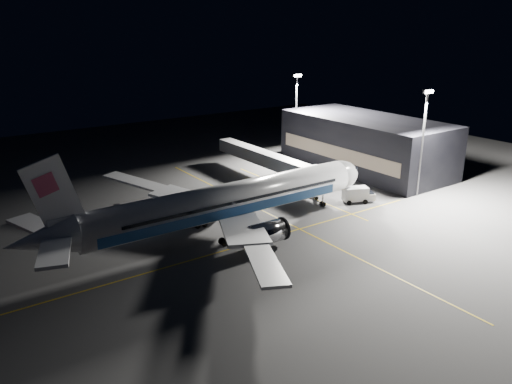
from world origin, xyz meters
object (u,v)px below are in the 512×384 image
(airliner, at_px, (223,203))
(floodlight_mast_north, at_px, (296,108))
(service_truck, at_px, (358,194))
(baggage_tug, at_px, (117,210))
(floodlight_mast_south, at_px, (423,134))
(safety_cone_c, at_px, (222,219))
(jet_bridge, at_px, (271,161))
(safety_cone_a, at_px, (166,211))
(safety_cone_b, at_px, (217,199))

(airliner, bearing_deg, floodlight_mast_north, 37.91)
(service_truck, relative_size, baggage_tug, 2.30)
(floodlight_mast_south, bearing_deg, safety_cone_c, 164.61)
(baggage_tug, bearing_deg, floodlight_mast_south, -15.59)
(airliner, relative_size, jet_bridge, 1.79)
(floodlight_mast_south, height_order, safety_cone_a, floodlight_mast_south)
(floodlight_mast_south, xyz_separation_m, safety_cone_a, (-44.70, 19.69, -12.03))
(service_truck, relative_size, safety_cone_c, 9.68)
(floodlight_mast_south, bearing_deg, safety_cone_b, 149.52)
(airliner, xyz_separation_m, baggage_tug, (-11.10, 17.78, -4.33))
(jet_bridge, relative_size, safety_cone_b, 53.53)
(baggage_tug, distance_m, safety_cone_a, 8.55)
(floodlight_mast_south, relative_size, safety_cone_c, 31.58)
(jet_bridge, height_order, baggage_tug, jet_bridge)
(floodlight_mast_north, distance_m, safety_cone_b, 40.31)
(floodlight_mast_south, distance_m, baggage_tug, 58.50)
(jet_bridge, height_order, service_truck, jet_bridge)
(floodlight_mast_south, xyz_separation_m, baggage_tug, (-52.18, 23.79, -11.54))
(airliner, relative_size, baggage_tug, 22.25)
(airliner, xyz_separation_m, safety_cone_a, (-3.62, 13.68, -4.82))
(floodlight_mast_north, height_order, safety_cone_a, floodlight_mast_north)
(airliner, bearing_deg, safety_cone_c, 61.17)
(safety_cone_a, distance_m, safety_cone_b, 10.70)
(service_truck, distance_m, safety_cone_a, 35.84)
(safety_cone_b, bearing_deg, baggage_tug, 168.26)
(jet_bridge, xyz_separation_m, baggage_tug, (-34.18, -0.28, -3.75))
(floodlight_mast_south, height_order, service_truck, floodlight_mast_south)
(floodlight_mast_south, distance_m, safety_cone_c, 41.75)
(service_truck, bearing_deg, baggage_tug, 177.22)
(floodlight_mast_south, bearing_deg, jet_bridge, 126.79)
(service_truck, distance_m, safety_cone_c, 26.86)
(floodlight_mast_south, distance_m, safety_cone_a, 50.30)
(service_truck, bearing_deg, safety_cone_b, 166.87)
(jet_bridge, height_order, safety_cone_a, jet_bridge)
(safety_cone_b, bearing_deg, floodlight_mast_north, 27.88)
(safety_cone_b, bearing_deg, jet_bridge, 14.22)
(floodlight_mast_south, bearing_deg, airliner, 171.67)
(floodlight_mast_north, height_order, service_truck, floodlight_mast_north)
(floodlight_mast_north, bearing_deg, baggage_tug, -164.77)
(floodlight_mast_north, xyz_separation_m, safety_cone_b, (-34.00, -17.99, -12.05))
(floodlight_mast_north, bearing_deg, service_truck, -110.22)
(baggage_tug, xyz_separation_m, safety_cone_a, (7.49, -4.10, -0.49))
(airliner, distance_m, safety_cone_b, 16.42)
(jet_bridge, height_order, floodlight_mast_north, floodlight_mast_north)
(floodlight_mast_north, distance_m, safety_cone_a, 49.77)
(airliner, height_order, safety_cone_b, airliner)
(floodlight_mast_south, height_order, baggage_tug, floodlight_mast_south)
(jet_bridge, distance_m, floodlight_mast_south, 31.05)
(floodlight_mast_south, bearing_deg, safety_cone_a, 156.22)
(jet_bridge, relative_size, floodlight_mast_south, 1.66)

